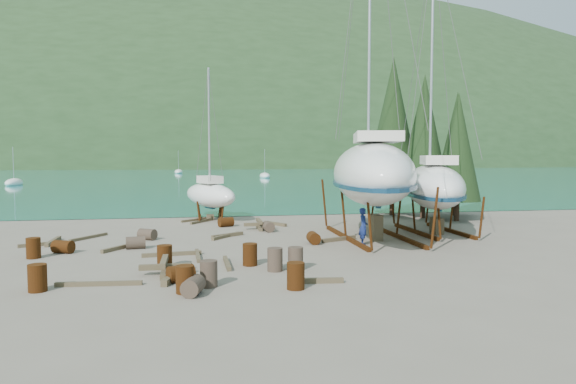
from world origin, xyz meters
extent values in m
plane|color=#6C6355|center=(0.00, 0.00, 0.00)|extent=(600.00, 600.00, 0.00)
plane|color=teal|center=(0.00, 315.00, 0.01)|extent=(700.00, 700.00, 0.00)
ellipsoid|color=#21381C|center=(0.00, 320.00, 0.00)|extent=(800.00, 360.00, 110.00)
cube|color=beige|center=(-60.00, 190.00, 2.00)|extent=(6.00, 5.00, 4.00)
cube|color=#A54C2D|center=(-60.00, 190.00, 4.80)|extent=(6.60, 5.60, 1.60)
cube|color=beige|center=(-20.00, 190.00, 2.00)|extent=(6.00, 5.00, 4.00)
cube|color=#A54C2D|center=(-20.00, 190.00, 4.80)|extent=(6.60, 5.60, 1.60)
cube|color=beige|center=(30.00, 190.00, 2.00)|extent=(6.00, 5.00, 4.00)
cube|color=#A54C2D|center=(30.00, 190.00, 4.80)|extent=(6.60, 5.60, 1.60)
cylinder|color=black|center=(12.50, 12.00, 0.80)|extent=(0.36, 0.36, 1.60)
cone|color=black|center=(12.50, 12.00, 5.80)|extent=(3.60, 3.60, 8.40)
cylinder|color=black|center=(14.00, 10.00, 0.68)|extent=(0.36, 0.36, 1.36)
cone|color=black|center=(14.00, 10.00, 4.93)|extent=(3.06, 3.06, 7.14)
cylinder|color=black|center=(11.00, 14.00, 0.92)|extent=(0.36, 0.36, 1.84)
cone|color=black|center=(11.00, 14.00, 6.67)|extent=(4.14, 4.14, 9.66)
cylinder|color=black|center=(15.50, 13.00, 0.72)|extent=(0.36, 0.36, 1.44)
cone|color=black|center=(15.50, 13.00, 5.22)|extent=(3.24, 3.24, 7.56)
ellipsoid|color=white|center=(-30.00, 60.00, 0.38)|extent=(2.00, 5.00, 1.40)
cylinder|color=silver|center=(-30.00, 60.00, 3.23)|extent=(0.08, 0.08, 5.00)
ellipsoid|color=white|center=(10.00, 80.00, 0.38)|extent=(2.00, 5.00, 1.40)
cylinder|color=silver|center=(10.00, 80.00, 3.23)|extent=(0.08, 0.08, 5.00)
ellipsoid|color=white|center=(-8.00, 110.00, 0.38)|extent=(2.00, 5.00, 1.40)
cylinder|color=silver|center=(-8.00, 110.00, 3.23)|extent=(0.08, 0.08, 5.00)
ellipsoid|color=white|center=(5.96, 3.97, 3.43)|extent=(7.30, 14.29, 3.20)
cube|color=#0E2E47|center=(5.96, 3.29, 2.28)|extent=(0.86, 2.45, 1.00)
cube|color=silver|center=(5.96, 3.29, 5.28)|extent=(3.16, 4.54, 0.50)
cube|color=#50290D|center=(4.56, 3.97, 0.10)|extent=(0.18, 7.55, 0.20)
cube|color=#50290D|center=(7.36, 3.97, 0.10)|extent=(0.18, 7.55, 0.20)
cube|color=brown|center=(5.96, 3.29, 0.66)|extent=(0.50, 0.80, 1.33)
ellipsoid|color=white|center=(10.04, 5.30, 2.64)|extent=(6.16, 10.80, 2.45)
cube|color=#0E2E47|center=(10.04, 4.78, 1.87)|extent=(0.83, 1.85, 1.00)
cube|color=silver|center=(10.04, 4.78, 4.12)|extent=(2.56, 3.48, 0.50)
cylinder|color=silver|center=(10.04, 5.82, 10.20)|extent=(0.14, 0.14, 12.46)
cube|color=#50290D|center=(8.98, 5.30, 0.10)|extent=(0.18, 5.71, 0.20)
cube|color=#50290D|center=(11.09, 5.30, 0.10)|extent=(0.18, 5.71, 0.20)
cube|color=brown|center=(10.04, 4.78, 0.46)|extent=(0.50, 0.80, 0.92)
ellipsoid|color=white|center=(-2.25, 13.83, 1.66)|extent=(4.45, 6.74, 1.66)
cube|color=#0E2E47|center=(-2.25, 13.51, 1.28)|extent=(0.70, 1.17, 1.00)
cube|color=silver|center=(-2.25, 13.51, 2.74)|extent=(1.80, 2.23, 0.50)
cylinder|color=silver|center=(-2.25, 14.15, 6.48)|extent=(0.14, 0.14, 7.76)
cube|color=#50290D|center=(-2.96, 13.83, 0.10)|extent=(0.18, 3.56, 0.20)
cube|color=#50290D|center=(-1.54, 13.83, 0.10)|extent=(0.18, 3.56, 0.20)
cube|color=brown|center=(-2.25, 13.51, 0.17)|extent=(0.50, 0.80, 0.33)
imported|color=navy|center=(4.89, 2.10, 0.91)|extent=(0.53, 0.72, 1.82)
cylinder|color=#50290D|center=(-8.11, -4.37, 0.44)|extent=(0.58, 0.58, 0.88)
cylinder|color=#2D2823|center=(-3.19, -5.69, 0.29)|extent=(0.80, 1.01, 0.58)
cylinder|color=#50290D|center=(-8.99, 2.36, 0.29)|extent=(1.04, 0.90, 0.58)
cylinder|color=#50290D|center=(-1.37, 9.79, 0.29)|extent=(1.03, 0.86, 0.58)
cylinder|color=#2D2823|center=(0.61, -2.76, 0.44)|extent=(0.58, 0.58, 0.88)
cylinder|color=#50290D|center=(2.58, 2.86, 0.29)|extent=(0.60, 0.89, 0.58)
cylinder|color=#50290D|center=(0.09, -5.51, 0.44)|extent=(0.58, 0.58, 0.88)
cylinder|color=#50290D|center=(-9.93, 1.37, 0.44)|extent=(0.58, 0.58, 0.88)
cylinder|color=#2D2823|center=(-5.65, 5.49, 0.29)|extent=(1.05, 0.97, 0.58)
cylinder|color=#50290D|center=(-4.33, -1.45, 0.44)|extent=(0.58, 0.58, 0.88)
cylinder|color=#2D2823|center=(0.92, 7.32, 0.29)|extent=(0.68, 0.94, 0.58)
cylinder|color=#50290D|center=(-3.63, -3.89, 0.29)|extent=(1.04, 0.88, 0.58)
cylinder|color=#50290D|center=(-3.44, -5.38, 0.44)|extent=(0.58, 0.58, 0.88)
cylinder|color=#50290D|center=(-1.02, -1.63, 0.44)|extent=(0.58, 0.58, 0.88)
cylinder|color=#2D2823|center=(-5.93, 2.94, 0.29)|extent=(0.95, 0.69, 0.58)
cylinder|color=#2D2823|center=(-2.69, -4.73, 0.44)|extent=(0.58, 0.58, 0.88)
cylinder|color=#2D2823|center=(-0.19, -2.79, 0.44)|extent=(0.58, 0.58, 0.88)
cube|color=brown|center=(-3.32, 12.98, 0.07)|extent=(1.73, 1.59, 0.14)
cube|color=brown|center=(4.05, 3.49, 0.10)|extent=(2.02, 1.05, 0.19)
cube|color=brown|center=(-10.17, 5.26, 0.09)|extent=(0.20, 2.41, 0.19)
cube|color=brown|center=(-6.31, -3.97, 0.07)|extent=(2.84, 0.37, 0.15)
cube|color=brown|center=(-6.68, 2.86, 0.09)|extent=(1.34, 1.92, 0.17)
cube|color=brown|center=(-1.92, -1.42, 0.08)|extent=(0.22, 2.32, 0.16)
cube|color=brown|center=(1.72, 9.95, 0.10)|extent=(1.22, 1.76, 0.19)
cube|color=brown|center=(0.91, -4.86, 0.09)|extent=(1.93, 0.38, 0.17)
cube|color=brown|center=(-1.50, 5.75, 0.09)|extent=(1.78, 1.35, 0.19)
cube|color=brown|center=(-2.85, 12.09, 0.08)|extent=(1.46, 2.02, 0.15)
cube|color=brown|center=(-1.58, 5.59, 0.08)|extent=(1.62, 2.03, 0.16)
cube|color=brown|center=(-3.06, 0.40, 0.08)|extent=(0.25, 2.49, 0.15)
cube|color=brown|center=(-4.17, 0.90, 0.08)|extent=(2.55, 0.53, 0.17)
cube|color=brown|center=(-8.71, 6.44, 0.07)|extent=(1.53, 2.28, 0.15)
cube|color=brown|center=(-3.77, -3.16, 0.11)|extent=(1.00, 2.82, 0.23)
cube|color=brown|center=(-10.51, 4.57, 0.08)|extent=(1.95, 1.06, 0.16)
cube|color=brown|center=(-4.26, -2.73, 0.10)|extent=(0.20, 1.80, 0.20)
cube|color=brown|center=(-4.26, -2.73, 0.30)|extent=(1.80, 0.20, 0.20)
cube|color=brown|center=(-4.26, -2.73, 0.50)|extent=(0.20, 1.80, 0.20)
cube|color=brown|center=(0.51, 8.31, 0.10)|extent=(0.20, 1.80, 0.20)
cube|color=brown|center=(0.51, 8.31, 0.30)|extent=(1.80, 0.20, 0.20)
cube|color=brown|center=(0.51, 8.31, 0.50)|extent=(0.20, 1.80, 0.20)
camera|label=1|loc=(-2.97, -21.68, 4.33)|focal=32.00mm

